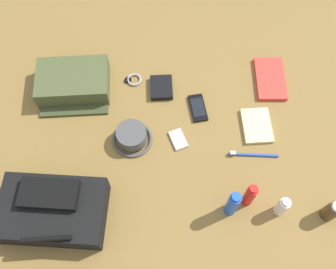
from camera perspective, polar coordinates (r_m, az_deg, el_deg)
ground_plane at (r=1.52m, az=0.00°, el=-0.86°), size 2.64×2.02×0.02m
backpack at (r=1.41m, az=-16.52°, el=-10.55°), size 0.38×0.27×0.13m
toiletry_pouch at (r=1.63m, az=-13.73°, el=7.42°), size 0.29×0.24×0.09m
bucket_hat at (r=1.49m, az=-5.33°, el=-0.30°), size 0.16×0.16×0.07m
cologne_bottle at (r=1.47m, az=22.93°, el=-10.26°), size 0.05×0.05×0.11m
toothpaste_tube at (r=1.42m, az=16.44°, el=-10.10°), size 0.04×0.04×0.11m
sunscreen_spray at (r=1.38m, az=11.93°, el=-8.71°), size 0.04×0.04×0.14m
deodorant_spray at (r=1.35m, az=9.47°, el=-10.02°), size 0.04×0.04×0.16m
paperback_novel at (r=1.69m, az=14.77°, el=7.90°), size 0.13×0.21×0.02m
cell_phone at (r=1.57m, az=4.40°, el=3.92°), size 0.07×0.13×0.01m
media_player at (r=1.50m, az=1.51°, el=-0.70°), size 0.07×0.10×0.01m
wristwatch at (r=1.64m, az=-5.10°, el=8.03°), size 0.07×0.06×0.01m
toothbrush at (r=1.51m, az=12.05°, el=-2.92°), size 0.19×0.03×0.02m
wallet at (r=1.61m, az=-0.98°, el=6.91°), size 0.09×0.11×0.02m
notepad at (r=1.56m, az=12.90°, el=1.27°), size 0.11×0.15×0.02m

